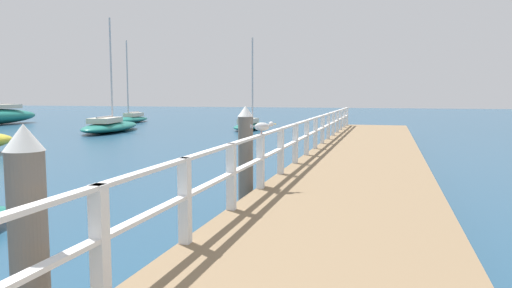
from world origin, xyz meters
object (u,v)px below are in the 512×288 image
Objects in this scene: boat_5 at (251,125)px; boat_6 at (130,119)px; dock_piling_near at (30,255)px; seagull_foreground at (262,126)px; dock_piling_far at (246,159)px; boat_0 at (110,126)px.

boat_5 is 11.96m from boat_6.
seagull_foreground is (0.39, 5.36, 0.63)m from dock_piling_near.
dock_piling_near reaches higher than seagull_foreground.
dock_piling_near is at bearing -90.00° from dock_piling_far.
boat_6 reaches higher than dock_piling_far.
dock_piling_near is at bearing -36.67° from seagull_foreground.
dock_piling_near is 5.61m from dock_piling_far.
seagull_foreground is 21.47m from boat_5.
boat_0 is (-13.23, 16.31, -0.65)m from dock_piling_far.
seagull_foreground is at bearing -32.09° from dock_piling_far.
boat_5 is (-6.15, 20.53, -1.33)m from seagull_foreground.
boat_0 is at bearing 129.06° from dock_piling_far.
boat_0 is 9.24m from boat_6.
dock_piling_near is 25.61m from boat_0.
dock_piling_far is at bearing -154.64° from seagull_foreground.
dock_piling_far is 21.01m from boat_0.
boat_0 reaches higher than dock_piling_far.
boat_5 is 0.91× the size of boat_6.
boat_6 reaches higher than dock_piling_near.
dock_piling_near and dock_piling_far have the same top height.
boat_0 is 1.10× the size of boat_6.
dock_piling_far is 0.32× the size of boat_6.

